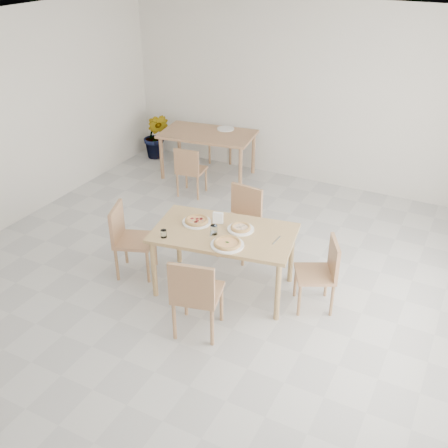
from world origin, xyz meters
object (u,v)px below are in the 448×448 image
at_px(plate_pepperoni, 197,222).
at_px(main_table, 224,238).
at_px(chair_north, 242,216).
at_px(pizza_margherita, 227,243).
at_px(plate_empty, 226,129).
at_px(second_table, 208,138).
at_px(potted_plant, 156,136).
at_px(tumbler_a, 214,230).
at_px(tumbler_b, 164,234).
at_px(pizza_pepperoni, 197,220).
at_px(chair_west, 127,235).
at_px(chair_east, 323,269).
at_px(chair_back_s, 189,168).
at_px(chair_south, 195,292).
at_px(pizza_mushroom, 241,227).
at_px(plate_mushroom, 241,229).
at_px(napkin_holder, 218,218).
at_px(plate_margherita, 227,245).
at_px(chair_back_n, 222,132).

bearing_deg(plate_pepperoni, main_table, -5.46).
height_order(chair_north, pizza_margherita, chair_north).
bearing_deg(plate_empty, second_table, -121.06).
bearing_deg(potted_plant, plate_empty, 0.65).
height_order(tumbler_a, tumbler_b, tumbler_a).
bearing_deg(plate_pepperoni, pizza_margherita, -27.60).
bearing_deg(pizza_pepperoni, tumbler_a, -23.76).
relative_size(pizza_pepperoni, potted_plant, 0.34).
relative_size(chair_north, pizza_pepperoni, 3.14).
height_order(chair_north, chair_west, chair_north).
height_order(chair_west, pizza_margherita, chair_west).
height_order(plate_pepperoni, potted_plant, potted_plant).
height_order(main_table, chair_east, chair_east).
bearing_deg(chair_back_s, pizza_margherita, 121.86).
bearing_deg(chair_south, pizza_mushroom, -105.34).
height_order(second_table, chair_back_s, chair_back_s).
bearing_deg(main_table, potted_plant, 124.33).
bearing_deg(plate_pepperoni, potted_plant, 130.83).
bearing_deg(tumbler_a, plate_mushroom, 43.79).
bearing_deg(chair_south, plate_mushroom, -105.34).
relative_size(plate_mushroom, pizza_pepperoni, 1.04).
bearing_deg(pizza_pepperoni, chair_west, -161.84).
bearing_deg(pizza_mushroom, second_table, 125.48).
bearing_deg(napkin_holder, plate_mushroom, -18.89).
bearing_deg(pizza_margherita, tumbler_b, -166.77).
relative_size(main_table, plate_margherita, 4.74).
bearing_deg(tumbler_b, napkin_holder, 54.65).
relative_size(pizza_mushroom, potted_plant, 0.28).
bearing_deg(pizza_pepperoni, main_table, -5.46).
bearing_deg(plate_mushroom, tumbler_b, -141.95).
height_order(chair_west, chair_east, chair_west).
relative_size(plate_pepperoni, pizza_mushroom, 1.37).
bearing_deg(potted_plant, main_table, -45.70).
xyz_separation_m(chair_west, chair_back_s, (-0.42, 2.13, -0.05)).
xyz_separation_m(chair_east, tumbler_b, (-1.59, -0.59, 0.32)).
relative_size(chair_east, chair_back_n, 0.94).
distance_m(plate_mushroom, tumbler_a, 0.31).
relative_size(chair_south, napkin_holder, 6.70).
bearing_deg(tumbler_b, pizza_margherita, 13.23).
relative_size(chair_west, plate_pepperoni, 2.71).
bearing_deg(plate_pepperoni, pizza_mushroom, 9.26).
xyz_separation_m(napkin_holder, chair_back_s, (-1.43, 1.77, -0.35)).
bearing_deg(chair_north, chair_back_n, 127.65).
xyz_separation_m(pizza_margherita, tumbler_a, (-0.24, 0.15, 0.02)).
relative_size(chair_west, plate_empty, 3.10).
bearing_deg(pizza_mushroom, tumbler_b, -141.95).
xyz_separation_m(chair_north, tumbler_a, (0.10, -0.90, 0.29)).
relative_size(main_table, tumbler_b, 19.34).
relative_size(chair_north, pizza_mushroom, 3.72).
xyz_separation_m(pizza_mushroom, plate_empty, (-1.67, 2.88, -0.02)).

